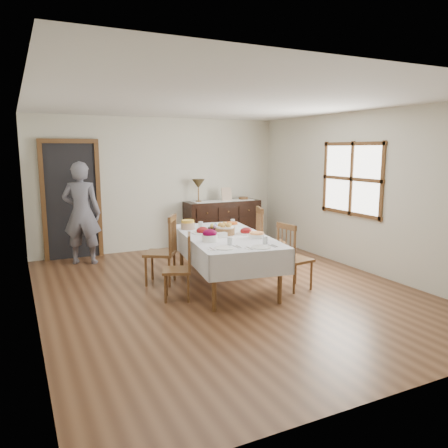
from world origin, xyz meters
name	(u,v)px	position (x,y,z in m)	size (l,w,h in m)	color
ground	(227,291)	(0.00, 0.00, 0.00)	(6.00, 6.00, 0.00)	brown
room_shell	(205,174)	(-0.15, 0.42, 1.64)	(5.02, 6.02, 2.65)	silver
dining_table	(225,241)	(0.08, 0.22, 0.67)	(1.43, 2.36, 0.76)	silver
chair_left_near	(180,266)	(-0.71, -0.04, 0.45)	(0.48, 0.48, 0.89)	brown
chair_left_far	(164,249)	(-0.70, 0.72, 0.52)	(0.59, 0.59, 1.04)	brown
chair_right_near	(293,256)	(0.87, -0.36, 0.49)	(0.45, 0.45, 0.97)	brown
chair_right_far	(268,239)	(1.03, 0.58, 0.54)	(0.57, 0.57, 1.07)	brown
sideboard	(222,223)	(1.24, 2.72, 0.47)	(1.56, 0.57, 0.94)	black
person	(81,210)	(-1.60, 2.47, 0.96)	(0.60, 0.38, 1.91)	slate
bread_basket	(225,230)	(0.09, 0.25, 0.84)	(0.28, 0.28, 0.18)	brown
egg_basket	(215,228)	(0.10, 0.60, 0.80)	(0.24, 0.24, 0.11)	black
ham_platter_a	(203,231)	(-0.16, 0.51, 0.79)	(0.33, 0.33, 0.11)	white
ham_platter_b	(246,232)	(0.40, 0.18, 0.79)	(0.30, 0.30, 0.11)	white
beet_bowl	(210,236)	(-0.30, -0.08, 0.84)	(0.21, 0.21, 0.17)	white
carrot_bowl	(232,225)	(0.42, 0.67, 0.81)	(0.21, 0.21, 0.10)	white
pineapple_bowl	(188,225)	(-0.24, 0.90, 0.83)	(0.22, 0.22, 0.14)	tan
casserole_dish	(257,235)	(0.39, -0.14, 0.80)	(0.23, 0.23, 0.08)	white
butter_dish	(222,235)	(-0.04, 0.09, 0.80)	(0.15, 0.11, 0.07)	white
setting_left	(226,246)	(-0.26, -0.50, 0.78)	(0.44, 0.31, 0.10)	white
setting_right	(262,245)	(0.17, -0.66, 0.78)	(0.44, 0.31, 0.10)	white
glass_far_a	(201,225)	(-0.02, 0.90, 0.81)	(0.07, 0.07, 0.10)	silver
glass_far_b	(233,223)	(0.52, 0.86, 0.82)	(0.07, 0.07, 0.11)	silver
runner	(223,201)	(1.25, 2.71, 0.94)	(1.30, 0.35, 0.01)	white
table_lamp	(198,184)	(0.72, 2.76, 1.29)	(0.26, 0.26, 0.46)	brown
picture_frame	(227,194)	(1.31, 2.67, 1.08)	(0.22, 0.08, 0.28)	tan
deco_bowl	(243,198)	(1.73, 2.72, 0.97)	(0.20, 0.20, 0.06)	brown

